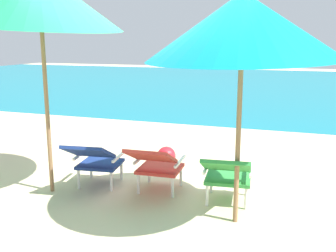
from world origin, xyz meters
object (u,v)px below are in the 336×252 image
at_px(lounge_chair_right, 227,173).
at_px(beach_umbrella_right, 243,26).
at_px(lounge_chair_center, 156,163).
at_px(beach_ball, 166,156).
at_px(lounge_chair_left, 95,159).

xyz_separation_m(lounge_chair_right, beach_umbrella_right, (0.16, -0.35, 1.60)).
height_order(lounge_chair_center, beach_ball, lounge_chair_center).
distance_m(lounge_chair_left, lounge_chair_right, 1.69).
bearing_deg(lounge_chair_left, lounge_chair_center, 5.54).
distance_m(lounge_chair_left, beach_umbrella_right, 2.47).
xyz_separation_m(lounge_chair_left, beach_ball, (0.52, 1.24, -0.26)).
height_order(lounge_chair_center, beach_umbrella_right, beach_umbrella_right).
distance_m(lounge_chair_center, beach_ball, 1.22).
distance_m(lounge_chair_right, beach_ball, 1.72).
xyz_separation_m(lounge_chair_left, lounge_chair_center, (0.80, 0.08, 0.00)).
xyz_separation_m(lounge_chair_center, lounge_chair_right, (0.89, -0.07, 0.00)).
bearing_deg(lounge_chair_left, lounge_chair_right, 0.29).
height_order(lounge_chair_right, beach_ball, lounge_chair_right).
relative_size(lounge_chair_center, beach_umbrella_right, 0.35).
bearing_deg(beach_ball, lounge_chair_center, -76.70).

